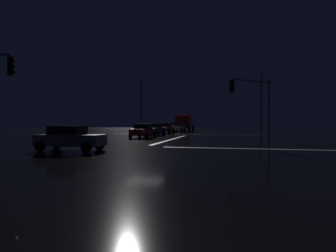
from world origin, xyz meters
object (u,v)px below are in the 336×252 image
at_px(sedan_orange, 165,128).
at_px(streetlamp_left_far, 141,101).
at_px(sedan_blue, 155,129).
at_px(sedan_white, 178,127).
at_px(sedan_gray_crossing, 70,138).
at_px(streetlamp_right_far, 261,98).
at_px(traffic_signal_ne, 253,97).
at_px(sedan_red, 143,131).
at_px(box_truck, 185,122).

distance_m(sedan_orange, streetlamp_left_far, 9.99).
bearing_deg(sedan_blue, streetlamp_left_far, 114.60).
bearing_deg(sedan_orange, streetlamp_left_far, 131.59).
height_order(sedan_blue, sedan_white, same).
xyz_separation_m(sedan_gray_crossing, streetlamp_right_far, (13.89, 34.48, 4.80)).
bearing_deg(traffic_signal_ne, sedan_red, 164.62).
relative_size(sedan_orange, box_truck, 0.52).
relative_size(sedan_white, box_truck, 0.52).
xyz_separation_m(sedan_blue, streetlamp_right_far, (14.21, 13.10, 4.80)).
bearing_deg(sedan_red, streetlamp_left_far, 108.28).
height_order(sedan_blue, box_truck, box_truck).
distance_m(sedan_white, traffic_signal_ne, 25.71).
relative_size(sedan_orange, sedan_gray_crossing, 1.00).
bearing_deg(sedan_white, traffic_signal_ne, -63.30).
relative_size(sedan_white, traffic_signal_ne, 0.74).
bearing_deg(traffic_signal_ne, sedan_blue, 141.31).
relative_size(sedan_blue, traffic_signal_ne, 0.74).
distance_m(sedan_blue, box_truck, 21.02).
bearing_deg(sedan_orange, box_truck, 87.76).
distance_m(sedan_red, sedan_blue, 6.45).
bearing_deg(streetlamp_right_far, box_truck, 150.11).
relative_size(sedan_red, sedan_orange, 1.00).
xyz_separation_m(box_truck, traffic_signal_ne, (11.51, -30.60, 2.35)).
bearing_deg(streetlamp_left_far, traffic_signal_ne, -51.61).
height_order(sedan_blue, traffic_signal_ne, traffic_signal_ne).
xyz_separation_m(sedan_orange, traffic_signal_ne, (12.08, -16.04, 3.26)).
height_order(sedan_white, traffic_signal_ne, traffic_signal_ne).
distance_m(sedan_red, box_truck, 27.44).
xyz_separation_m(sedan_gray_crossing, traffic_signal_ne, (11.68, 11.76, 3.26)).
bearing_deg(streetlamp_left_far, sedan_white, 0.65).
relative_size(sedan_orange, sedan_white, 1.00).
distance_m(sedan_gray_crossing, traffic_signal_ne, 16.89).
bearing_deg(traffic_signal_ne, sedan_orange, 126.97).
relative_size(sedan_gray_crossing, traffic_signal_ne, 0.74).
relative_size(box_truck, traffic_signal_ne, 1.42).
relative_size(sedan_white, sedan_gray_crossing, 1.00).
xyz_separation_m(sedan_red, streetlamp_left_far, (-6.45, 19.54, 4.51)).
bearing_deg(streetlamp_right_far, sedan_white, 179.69).
bearing_deg(traffic_signal_ne, box_truck, 110.61).
bearing_deg(streetlamp_left_far, sedan_gray_crossing, -79.61).
distance_m(sedan_orange, traffic_signal_ne, 20.34).
height_order(sedan_blue, sedan_orange, same).
xyz_separation_m(sedan_orange, sedan_white, (0.62, 6.74, 0.00)).
bearing_deg(streetlamp_right_far, traffic_signal_ne, -95.56).
height_order(sedan_red, sedan_gray_crossing, same).
relative_size(sedan_red, streetlamp_left_far, 0.47).
xyz_separation_m(sedan_orange, streetlamp_left_far, (-5.92, 6.67, 4.51)).
height_order(sedan_gray_crossing, streetlamp_left_far, streetlamp_left_far).
bearing_deg(streetlamp_right_far, sedan_red, -125.15).
bearing_deg(streetlamp_right_far, sedan_gray_crossing, -111.94).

